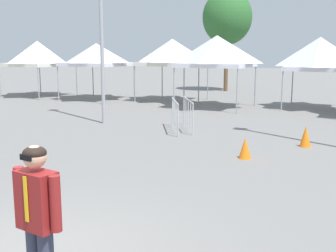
# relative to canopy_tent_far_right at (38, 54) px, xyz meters

# --- Properties ---
(canopy_tent_far_right) EXTENTS (3.59, 3.59, 3.36)m
(canopy_tent_far_right) POSITION_rel_canopy_tent_far_right_xyz_m (0.00, 0.00, 0.00)
(canopy_tent_far_right) COLOR #9E9EA3
(canopy_tent_far_right) RESTS_ON ground
(canopy_tent_center) EXTENTS (3.41, 3.41, 3.19)m
(canopy_tent_center) POSITION_rel_canopy_tent_far_right_xyz_m (4.29, 0.01, -0.05)
(canopy_tent_center) COLOR #9E9EA3
(canopy_tent_center) RESTS_ON ground
(canopy_tent_behind_left) EXTENTS (3.35, 3.35, 3.41)m
(canopy_tent_behind_left) POSITION_rel_canopy_tent_far_right_xyz_m (8.49, 1.18, 0.08)
(canopy_tent_behind_left) COLOR #9E9EA3
(canopy_tent_behind_left) RESTS_ON ground
(canopy_tent_behind_right) EXTENTS (3.29, 3.29, 3.48)m
(canopy_tent_behind_right) POSITION_rel_canopy_tent_far_right_xyz_m (11.65, -0.57, 0.12)
(canopy_tent_behind_right) COLOR #9E9EA3
(canopy_tent_behind_right) RESTS_ON ground
(canopy_tent_far_left) EXTENTS (2.97, 2.97, 3.40)m
(canopy_tent_far_left) POSITION_rel_canopy_tent_far_right_xyz_m (16.16, 1.22, 0.00)
(canopy_tent_far_left) COLOR #9E9EA3
(canopy_tent_far_left) RESTS_ON ground
(person_foreground) EXTENTS (0.64, 0.30, 1.78)m
(person_foreground) POSITION_rel_canopy_tent_far_right_xyz_m (15.30, -16.90, -1.57)
(person_foreground) COLOR #33384C
(person_foreground) RESTS_ON ground
(tree_behind_tents_center) EXTENTS (3.38, 3.38, 6.91)m
(tree_behind_tents_center) POSITION_rel_canopy_tent_far_right_xyz_m (9.37, 8.30, 2.42)
(tree_behind_tents_center) COLOR brown
(tree_behind_tents_center) RESTS_ON ground
(crowd_barrier_by_lift) EXTENTS (1.08, 1.85, 1.08)m
(crowd_barrier_by_lift) POSITION_rel_canopy_tent_far_right_xyz_m (12.40, -7.09, -1.85)
(crowd_barrier_by_lift) COLOR #B7BABF
(crowd_barrier_by_lift) RESTS_ON ground
(crowd_barrier_near_person) EXTENTS (1.14, 1.82, 1.08)m
(crowd_barrier_near_person) POSITION_rel_canopy_tent_far_right_xyz_m (12.69, -6.63, -1.85)
(crowd_barrier_near_person) COLOR #B7BABF
(crowd_barrier_near_person) RESTS_ON ground
(traffic_cone_lot_center) EXTENTS (0.32, 0.32, 0.54)m
(traffic_cone_lot_center) POSITION_rel_canopy_tent_far_right_xyz_m (15.55, -9.73, -2.33)
(traffic_cone_lot_center) COLOR orange
(traffic_cone_lot_center) RESTS_ON ground
(traffic_cone_near_barrier) EXTENTS (0.32, 0.32, 0.61)m
(traffic_cone_near_barrier) POSITION_rel_canopy_tent_far_right_xyz_m (16.77, -7.67, -2.30)
(traffic_cone_near_barrier) COLOR orange
(traffic_cone_near_barrier) RESTS_ON ground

